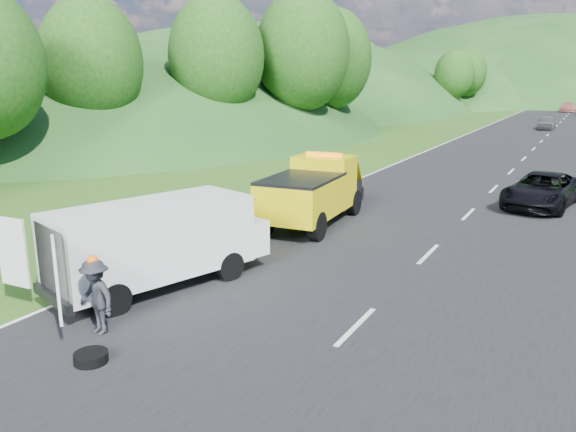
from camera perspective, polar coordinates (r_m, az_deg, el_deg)
The scene contains 13 objects.
ground at distance 15.70m, azimuth -0.54°, elevation -6.25°, with size 320.00×320.00×0.00m, color #38661E.
road_surface at distance 53.28m, azimuth 24.34°, elevation 6.92°, with size 14.00×200.00×0.02m, color black.
tree_line_left at distance 77.60m, azimuth 9.17°, elevation 9.81°, with size 14.00×140.00×14.00m, color #325D1B, non-canonical shape.
tow_truck at distance 21.06m, azimuth 2.60°, elevation 2.55°, with size 2.71×6.16×2.58m.
white_van at distance 15.06m, azimuth -13.08°, elevation -2.37°, with size 4.52×6.92×2.28m.
woman at distance 18.47m, azimuth -7.33°, elevation -3.24°, with size 0.63×0.46×1.72m, color white.
child at distance 16.67m, azimuth -9.16°, elevation -5.22°, with size 0.47×0.36×0.96m, color tan.
worker at distance 13.12m, azimuth -18.64°, elevation -11.27°, with size 1.08×0.62×1.68m, color black.
suitcase at distance 19.18m, azimuth -13.62°, elevation -2.05°, with size 0.33×0.18×0.53m, color #51523D.
spare_tire at distance 11.95m, azimuth -19.33°, elevation -13.91°, with size 0.66×0.66×0.20m, color black.
passing_suv at distance 26.31m, azimuth 24.25°, elevation 0.82°, with size 2.40×5.21×1.45m, color black.
dist_car_a at distance 65.69m, azimuth 24.72°, elevation 7.99°, with size 1.64×4.09×1.39m, color #414245.
dist_car_c at distance 99.23m, azimuth 26.53°, elevation 9.42°, with size 2.12×5.21×1.51m, color #A05450.
Camera 1 is at (7.24, -12.83, 5.44)m, focal length 35.00 mm.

